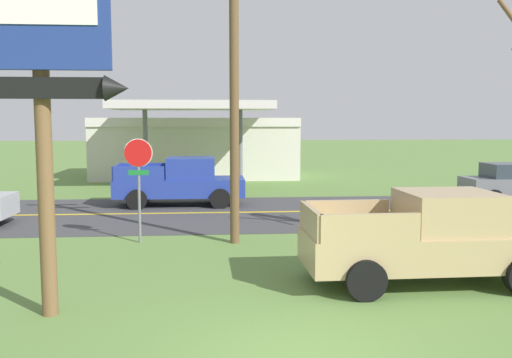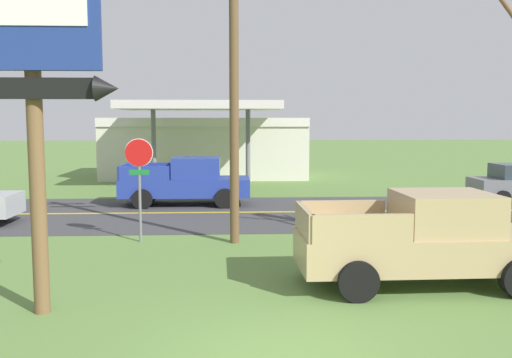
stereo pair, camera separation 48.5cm
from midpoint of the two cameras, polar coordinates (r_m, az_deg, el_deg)
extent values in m
cube|color=#3D3D3F|center=(21.01, -1.75, -3.44)|extent=(140.00, 8.00, 0.02)
cube|color=gold|center=(21.01, -1.75, -3.40)|extent=(126.00, 0.20, 0.01)
cylinder|color=brown|center=(10.43, -22.16, 5.12)|extent=(0.28, 0.28, 6.75)
cube|color=navy|center=(10.43, -22.92, 16.13)|extent=(2.44, 0.16, 2.15)
cube|color=black|center=(10.27, -22.60, 8.58)|extent=(2.20, 0.12, 0.36)
cone|color=black|center=(9.95, -15.39, 8.92)|extent=(0.40, 0.44, 0.44)
cylinder|color=slate|center=(16.16, -12.66, -2.52)|extent=(0.08, 0.08, 2.20)
cylinder|color=red|center=(15.98, -12.80, 2.61)|extent=(0.76, 0.03, 0.76)
cylinder|color=white|center=(16.00, -12.79, 2.61)|extent=(0.80, 0.01, 0.80)
cube|color=#19722D|center=(16.02, -12.75, 0.65)|extent=(0.56, 0.03, 0.14)
cylinder|color=brown|center=(15.59, -3.14, 8.48)|extent=(0.26, 0.26, 8.26)
cube|color=beige|center=(34.66, -6.50, 3.23)|extent=(12.00, 6.00, 3.60)
cube|color=silver|center=(31.57, -6.72, 5.77)|extent=(12.00, 0.12, 0.50)
cube|color=silver|center=(28.63, -6.96, 7.45)|extent=(8.00, 5.00, 0.40)
cylinder|color=slate|center=(28.85, -11.68, 3.19)|extent=(0.24, 0.24, 4.20)
cylinder|color=slate|center=(28.66, -2.10, 3.29)|extent=(0.24, 0.24, 4.20)
cube|color=tan|center=(12.37, 15.95, -6.81)|extent=(5.23, 2.05, 0.72)
cube|color=tan|center=(12.40, 18.00, -3.18)|extent=(1.93, 1.83, 0.84)
cube|color=#28333D|center=(12.78, 21.66, -3.04)|extent=(0.13, 1.66, 0.71)
cube|color=tan|center=(12.65, 8.05, -3.40)|extent=(1.95, 0.16, 0.56)
cube|color=tan|center=(10.90, 10.33, -4.96)|extent=(1.95, 0.16, 0.56)
cube|color=tan|center=(11.57, 4.42, -4.25)|extent=(0.15, 1.88, 0.56)
cylinder|color=black|center=(13.97, 20.63, -7.02)|extent=(0.80, 0.29, 0.80)
cylinder|color=black|center=(12.89, 7.54, -7.76)|extent=(0.80, 0.29, 0.80)
cylinder|color=black|center=(11.05, 9.88, -10.13)|extent=(0.80, 0.29, 0.80)
cube|color=#233893|center=(22.91, -8.36, -0.82)|extent=(5.20, 1.96, 0.72)
cube|color=#233893|center=(22.81, -7.26, 1.14)|extent=(1.90, 1.80, 0.84)
cube|color=#28333D|center=(22.78, -5.03, 1.16)|extent=(0.10, 1.66, 0.71)
cube|color=#233893|center=(23.91, -11.89, 0.94)|extent=(1.95, 0.12, 0.56)
cube|color=#233893|center=(22.09, -12.49, 0.52)|extent=(1.95, 0.12, 0.56)
cube|color=#233893|center=(23.15, -14.57, 0.72)|extent=(0.12, 1.88, 0.56)
cylinder|color=black|center=(23.88, -4.33, -1.36)|extent=(0.80, 0.28, 0.80)
cylinder|color=black|center=(21.93, -4.31, -2.02)|extent=(0.80, 0.28, 0.80)
cylinder|color=black|center=(24.08, -12.02, -1.42)|extent=(0.80, 0.28, 0.80)
cylinder|color=black|center=(22.16, -12.68, -2.07)|extent=(0.80, 0.28, 0.80)
cube|color=#2D3842|center=(25.98, 24.10, 0.81)|extent=(2.10, 1.56, 0.60)
cylinder|color=black|center=(26.33, 20.89, -1.23)|extent=(0.64, 0.24, 0.64)
cylinder|color=black|center=(24.77, 22.63, -1.73)|extent=(0.64, 0.24, 0.64)
camera|label=1|loc=(0.24, -90.88, -0.09)|focal=39.19mm
camera|label=2|loc=(0.24, 89.12, 0.09)|focal=39.19mm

